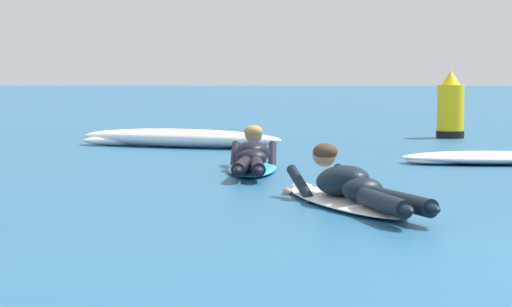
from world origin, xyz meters
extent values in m
plane|color=#235B84|center=(0.00, 10.00, 0.00)|extent=(120.00, 120.00, 0.00)
ellipsoid|color=white|center=(-2.40, 2.82, 0.04)|extent=(1.32, 2.23, 0.07)
ellipsoid|color=white|center=(-2.78, 3.78, 0.05)|extent=(0.26, 0.26, 0.06)
ellipsoid|color=black|center=(-2.42, 2.86, 0.20)|extent=(0.64, 0.81, 0.35)
ellipsoid|color=black|center=(-2.26, 2.48, 0.17)|extent=(0.42, 0.39, 0.20)
cylinder|color=black|center=(-2.13, 1.93, 0.14)|extent=(0.39, 0.82, 0.14)
ellipsoid|color=black|center=(-2.01, 1.54, 0.14)|extent=(0.17, 0.24, 0.08)
cylinder|color=black|center=(-1.99, 1.99, 0.14)|extent=(0.47, 0.80, 0.14)
ellipsoid|color=black|center=(-1.81, 1.62, 0.14)|extent=(0.17, 0.24, 0.08)
cylinder|color=black|center=(-2.77, 3.15, 0.12)|extent=(0.29, 0.57, 0.33)
sphere|color=tan|center=(-2.90, 3.50, 0.02)|extent=(0.09, 0.09, 0.09)
cylinder|color=black|center=(-2.35, 3.29, 0.12)|extent=(0.29, 0.57, 0.33)
sphere|color=tan|center=(-2.48, 3.62, 0.02)|extent=(0.09, 0.09, 0.09)
sphere|color=tan|center=(-2.57, 3.25, 0.38)|extent=(0.21, 0.21, 0.21)
ellipsoid|color=#47331E|center=(-2.56, 3.23, 0.41)|extent=(0.28, 0.27, 0.16)
ellipsoid|color=#2DB2D1|center=(-3.37, 5.67, 0.04)|extent=(0.61, 2.02, 0.07)
ellipsoid|color=#2DB2D1|center=(-3.40, 6.62, 0.05)|extent=(0.20, 0.21, 0.06)
ellipsoid|color=black|center=(-3.37, 5.72, 0.20)|extent=(0.43, 0.71, 0.35)
ellipsoid|color=black|center=(-3.35, 5.31, 0.17)|extent=(0.35, 0.29, 0.20)
cylinder|color=black|center=(-3.41, 4.74, 0.14)|extent=(0.16, 0.84, 0.14)
ellipsoid|color=black|center=(-3.42, 4.33, 0.14)|extent=(0.11, 0.22, 0.08)
cylinder|color=black|center=(-3.25, 4.75, 0.14)|extent=(0.22, 0.84, 0.14)
ellipsoid|color=black|center=(-3.21, 4.33, 0.14)|extent=(0.11, 0.22, 0.08)
cylinder|color=black|center=(-3.60, 6.09, 0.12)|extent=(0.11, 0.60, 0.34)
sphere|color=tan|center=(-3.62, 6.48, 0.02)|extent=(0.09, 0.09, 0.09)
cylinder|color=black|center=(-3.16, 6.09, 0.12)|extent=(0.11, 0.60, 0.34)
sphere|color=tan|center=(-3.18, 6.45, 0.02)|extent=(0.09, 0.09, 0.09)
sphere|color=tan|center=(-3.38, 6.12, 0.38)|extent=(0.21, 0.21, 0.21)
ellipsoid|color=#AD894C|center=(-3.38, 6.10, 0.41)|extent=(0.23, 0.21, 0.16)
ellipsoid|color=white|center=(-0.55, 6.68, 0.08)|extent=(2.15, 0.85, 0.15)
ellipsoid|color=white|center=(-1.19, 6.58, 0.04)|extent=(0.77, 0.40, 0.08)
ellipsoid|color=white|center=(-4.68, 9.08, 0.14)|extent=(3.22, 1.51, 0.27)
ellipsoid|color=white|center=(-3.89, 8.93, 0.09)|extent=(1.16, 0.35, 0.19)
ellipsoid|color=white|center=(-5.61, 9.30, 0.07)|extent=(1.15, 0.34, 0.15)
cylinder|color=yellow|center=(-0.42, 11.41, 0.45)|extent=(0.45, 0.45, 0.89)
cone|color=yellow|center=(-0.42, 11.41, 1.01)|extent=(0.31, 0.31, 0.24)
cylinder|color=black|center=(-0.42, 11.41, 0.06)|extent=(0.47, 0.47, 0.12)
camera|label=1|loc=(-2.61, -5.54, 1.12)|focal=70.27mm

